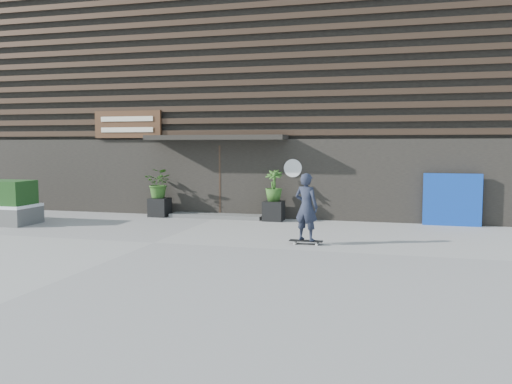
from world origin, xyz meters
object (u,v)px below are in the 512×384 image
(planter_pot_left, at_px, (160,207))
(blue_tarp, at_px, (452,200))
(planter_pot_right, at_px, (274,211))
(skateboarder, at_px, (306,207))

(planter_pot_left, relative_size, blue_tarp, 0.37)
(planter_pot_left, distance_m, planter_pot_right, 3.80)
(blue_tarp, xyz_separation_m, skateboarder, (-3.55, -3.98, 0.12))
(planter_pot_left, xyz_separation_m, planter_pot_right, (3.80, 0.00, 0.00))
(planter_pot_left, bearing_deg, planter_pot_right, 0.00)
(planter_pot_right, bearing_deg, blue_tarp, 3.31)
(planter_pot_right, xyz_separation_m, blue_tarp, (5.18, 0.30, 0.45))
(planter_pot_left, relative_size, planter_pot_right, 1.00)
(planter_pot_right, xyz_separation_m, skateboarder, (1.63, -3.68, 0.58))
(planter_pot_right, height_order, blue_tarp, blue_tarp)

